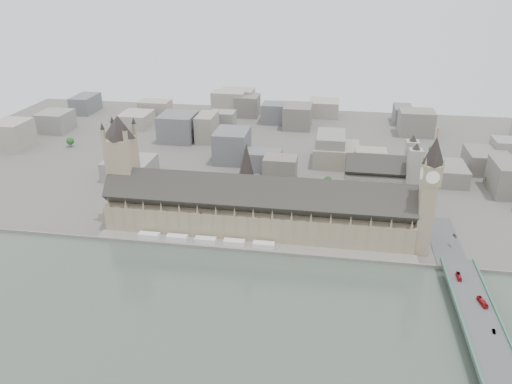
# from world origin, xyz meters

# --- Properties ---
(ground) EXTENTS (900.00, 900.00, 0.00)m
(ground) POSITION_xyz_m (0.00, 0.00, 0.00)
(ground) COLOR #595651
(ground) RESTS_ON ground
(embankment_wall) EXTENTS (600.00, 1.50, 3.00)m
(embankment_wall) POSITION_xyz_m (0.00, -15.00, 1.50)
(embankment_wall) COLOR gray
(embankment_wall) RESTS_ON ground
(river_terrace) EXTENTS (270.00, 15.00, 2.00)m
(river_terrace) POSITION_xyz_m (0.00, -7.50, 1.00)
(river_terrace) COLOR gray
(river_terrace) RESTS_ON ground
(terrace_tents) EXTENTS (118.00, 7.00, 4.00)m
(terrace_tents) POSITION_xyz_m (-40.00, -7.00, 4.00)
(terrace_tents) COLOR white
(terrace_tents) RESTS_ON river_terrace
(palace_of_westminster) EXTENTS (265.00, 40.73, 55.44)m
(palace_of_westminster) POSITION_xyz_m (0.00, 19.70, 22.71)
(palace_of_westminster) COLOR tan
(palace_of_westminster) RESTS_ON ground
(elizabeth_tower) EXTENTS (17.00, 17.00, 107.50)m
(elizabeth_tower) POSITION_xyz_m (138.00, 8.00, 58.09)
(elizabeth_tower) COLOR tan
(elizabeth_tower) RESTS_ON ground
(victoria_tower) EXTENTS (30.00, 30.00, 100.00)m
(victoria_tower) POSITION_xyz_m (-122.00, 26.00, 55.20)
(victoria_tower) COLOR tan
(victoria_tower) RESTS_ON ground
(central_tower) EXTENTS (13.00, 13.00, 48.00)m
(central_tower) POSITION_xyz_m (-10.00, 26.00, 57.92)
(central_tower) COLOR gray
(central_tower) RESTS_ON ground
(westminster_bridge) EXTENTS (25.00, 325.00, 10.25)m
(westminster_bridge) POSITION_xyz_m (162.00, -87.50, 5.12)
(westminster_bridge) COLOR #474749
(westminster_bridge) RESTS_ON ground
(bridge_parapets) EXTENTS (25.00, 235.00, 1.15)m
(bridge_parapets) POSITION_xyz_m (162.00, -132.00, 10.82)
(bridge_parapets) COLOR #3A6A53
(bridge_parapets) RESTS_ON westminster_bridge
(westminster_abbey) EXTENTS (68.00, 36.00, 64.00)m
(westminster_abbey) POSITION_xyz_m (110.92, 95.00, 25.08)
(westminster_abbey) COLOR gray
(westminster_abbey) RESTS_ON ground
(city_skyline_inland) EXTENTS (720.00, 360.00, 38.00)m
(city_skyline_inland) POSITION_xyz_m (0.00, 245.00, 19.00)
(city_skyline_inland) COLOR gray
(city_skyline_inland) RESTS_ON ground
(park_trees) EXTENTS (110.00, 30.00, 15.00)m
(park_trees) POSITION_xyz_m (-10.00, 60.00, 7.50)
(park_trees) COLOR #19471B
(park_trees) RESTS_ON ground
(red_bus_north) EXTENTS (2.62, 10.34, 2.87)m
(red_bus_north) POSITION_xyz_m (157.60, -42.10, 11.68)
(red_bus_north) COLOR #A71320
(red_bus_north) RESTS_ON westminster_bridge
(red_bus_south) EXTENTS (5.10, 11.86, 3.22)m
(red_bus_south) POSITION_xyz_m (166.86, -71.49, 11.86)
(red_bus_south) COLOR #A61416
(red_bus_south) RESTS_ON westminster_bridge
(car_silver) EXTENTS (1.81, 4.33, 1.39)m
(car_silver) POSITION_xyz_m (167.03, -99.86, 10.95)
(car_silver) COLOR gray
(car_silver) RESTS_ON westminster_bridge
(car_approach) EXTENTS (3.09, 5.66, 1.55)m
(car_approach) POSITION_xyz_m (167.10, 21.45, 11.03)
(car_approach) COLOR gray
(car_approach) RESTS_ON westminster_bridge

